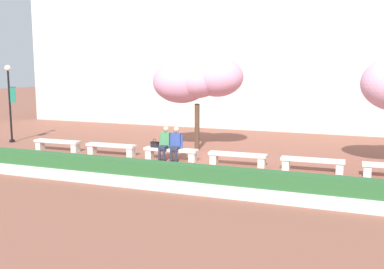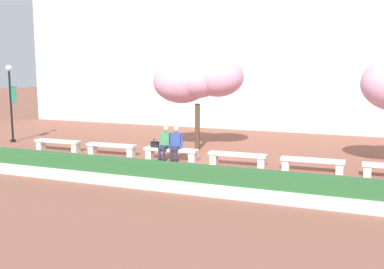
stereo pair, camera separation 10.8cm
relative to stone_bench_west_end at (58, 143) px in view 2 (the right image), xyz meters
name	(u,v)px [view 2 (the right image)]	position (x,y,z in m)	size (l,w,h in m)	color
ground_plane	(203,163)	(6.57, 0.00, -0.31)	(100.00, 100.00, 0.00)	brown
building_facade	(269,49)	(6.57, 10.97, 4.26)	(30.49, 4.00, 9.14)	beige
stone_bench_west_end	(58,143)	(0.00, 0.00, 0.00)	(2.12, 0.49, 0.45)	beige
stone_bench_near_west	(111,147)	(2.63, 0.00, 0.00)	(2.12, 0.49, 0.45)	beige
stone_bench_center	(171,152)	(5.25, 0.00, 0.00)	(2.12, 0.49, 0.45)	beige
stone_bench_near_east	(237,157)	(7.88, 0.00, 0.00)	(2.12, 0.49, 0.45)	beige
stone_bench_east_end	(312,163)	(10.51, 0.00, 0.00)	(2.12, 0.49, 0.45)	beige
person_seated_left	(165,142)	(5.04, -0.05, 0.39)	(0.51, 0.68, 1.29)	black
person_seated_right	(176,143)	(5.48, -0.05, 0.39)	(0.51, 0.72, 1.29)	black
handbag	(155,144)	(4.59, -0.02, 0.27)	(0.30, 0.15, 0.34)	black
cherry_tree_main	(197,80)	(5.33, 2.54, 2.65)	(3.89, 2.43, 3.94)	#473323
lamp_post_with_banner	(11,96)	(-3.39, 1.01, 1.87)	(0.54, 0.28, 3.60)	black
planter_hedge_foreground	(157,176)	(6.57, -3.87, 0.07)	(18.10, 0.50, 0.80)	beige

